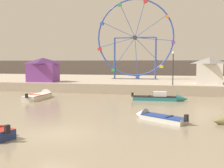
# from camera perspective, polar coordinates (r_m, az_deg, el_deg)

# --- Properties ---
(ground_plane) EXTENTS (240.00, 240.00, 0.00)m
(ground_plane) POSITION_cam_1_polar(r_m,az_deg,el_deg) (16.32, -11.60, -9.83)
(ground_plane) COLOR gray
(quay_promenade) EXTENTS (110.00, 24.80, 1.23)m
(quay_promenade) POSITION_cam_1_polar(r_m,az_deg,el_deg) (46.73, 5.12, 0.31)
(quay_promenade) COLOR tan
(quay_promenade) RESTS_ON ground_plane
(distant_town_skyline) EXTENTS (140.00, 3.00, 4.40)m
(distant_town_skyline) POSITION_cam_1_polar(r_m,az_deg,el_deg) (71.06, 8.02, 3.00)
(distant_town_skyline) COLOR #564C47
(distant_town_skyline) RESTS_ON ground_plane
(motorboat_white_red_stripe) EXTENTS (1.46, 5.41, 1.35)m
(motorboat_white_red_stripe) POSITION_cam_1_polar(r_m,az_deg,el_deg) (32.12, -14.16, -2.31)
(motorboat_white_red_stripe) COLOR silver
(motorboat_white_red_stripe) RESTS_ON ground_plane
(motorboat_pale_grey) EXTENTS (4.03, 3.09, 1.02)m
(motorboat_pale_grey) POSITION_cam_1_polar(r_m,az_deg,el_deg) (19.84, 8.75, -6.62)
(motorboat_pale_grey) COLOR silver
(motorboat_pale_grey) RESTS_ON ground_plane
(motorboat_teal_painted) EXTENTS (5.88, 1.27, 1.21)m
(motorboat_teal_painted) POSITION_cam_1_polar(r_m,az_deg,el_deg) (29.61, 10.31, -2.76)
(motorboat_teal_painted) COLOR teal
(motorboat_teal_painted) RESTS_ON ground_plane
(ferris_wheel_blue_frame) EXTENTS (12.61, 1.20, 12.96)m
(ferris_wheel_blue_frame) POSITION_cam_1_polar(r_m,az_deg,el_deg) (46.00, 4.69, 9.13)
(ferris_wheel_blue_frame) COLOR #334CA8
(ferris_wheel_blue_frame) RESTS_ON quay_promenade
(carnival_booth_purple_stall) EXTENTS (4.48, 3.31, 3.38)m
(carnival_booth_purple_stall) POSITION_cam_1_polar(r_m,az_deg,el_deg) (40.69, -13.87, 2.92)
(carnival_booth_purple_stall) COLOR purple
(carnival_booth_purple_stall) RESTS_ON quay_promenade
(carnival_booth_white_ticket) EXTENTS (3.68, 3.76, 3.37)m
(carnival_booth_white_ticket) POSITION_cam_1_polar(r_m,az_deg,el_deg) (38.14, 19.17, 2.70)
(carnival_booth_white_ticket) COLOR silver
(carnival_booth_white_ticket) RESTS_ON quay_promenade
(promenade_lamp_near) EXTENTS (0.32, 0.32, 4.04)m
(promenade_lamp_near) POSITION_cam_1_polar(r_m,az_deg,el_deg) (34.37, 12.32, 4.14)
(promenade_lamp_near) COLOR #2D2D33
(promenade_lamp_near) RESTS_ON quay_promenade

